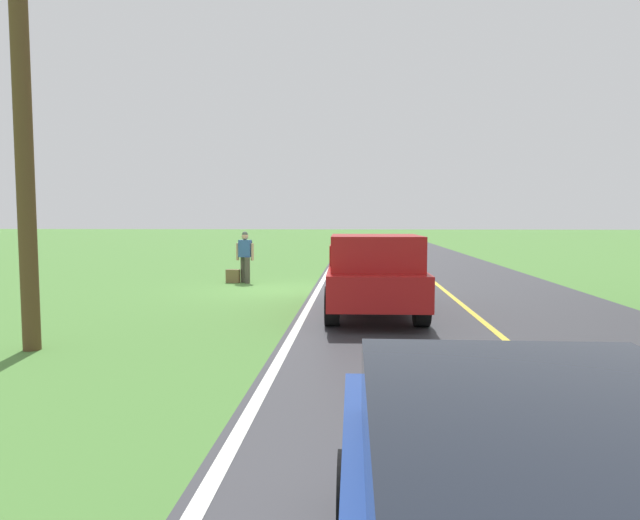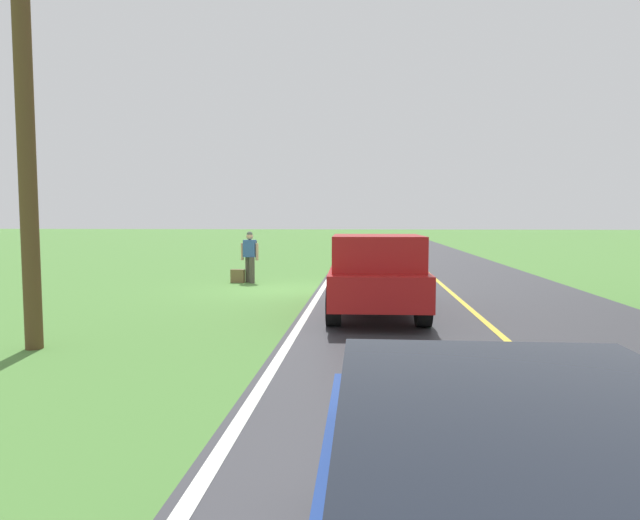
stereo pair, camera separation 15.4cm
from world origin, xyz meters
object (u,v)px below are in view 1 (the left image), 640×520
(hitchhiker_walking, at_px, (245,254))
(pickup_truck_passing, at_px, (373,272))
(suitcase_carried, at_px, (233,276))
(utility_pole_roadside, at_px, (23,120))

(hitchhiker_walking, bearing_deg, pickup_truck_passing, 125.78)
(hitchhiker_walking, xyz_separation_m, suitcase_carried, (0.43, 0.04, -0.75))
(hitchhiker_walking, height_order, pickup_truck_passing, pickup_truck_passing)
(suitcase_carried, relative_size, pickup_truck_passing, 0.08)
(utility_pole_roadside, bearing_deg, suitcase_carried, -96.92)
(hitchhiker_walking, relative_size, utility_pole_roadside, 0.23)
(suitcase_carried, xyz_separation_m, pickup_truck_passing, (-4.57, 5.70, 0.74))
(suitcase_carried, bearing_deg, hitchhiker_walking, 100.86)
(hitchhiker_walking, distance_m, suitcase_carried, 0.87)
(hitchhiker_walking, xyz_separation_m, utility_pole_roadside, (1.58, 9.57, 2.76))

